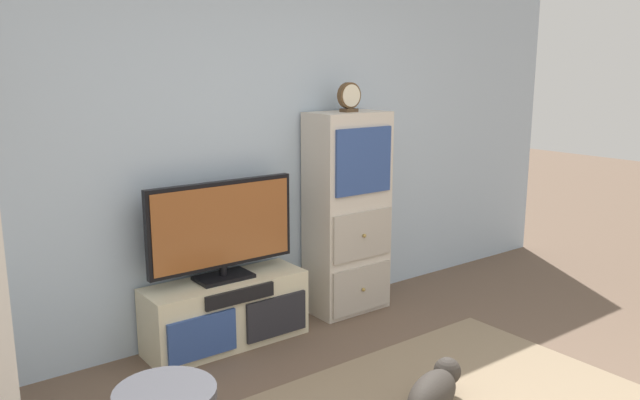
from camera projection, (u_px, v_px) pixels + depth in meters
name	position (u px, v px, depth m)	size (l,w,h in m)	color
back_wall	(242.00, 133.00, 4.26)	(6.40, 0.12, 2.70)	#A8BCD1
media_console	(227.00, 312.00, 4.11)	(1.07, 0.38, 0.44)	beige
television	(222.00, 228.00, 4.01)	(1.01, 0.22, 0.64)	black
side_cabinet	(348.00, 213.00, 4.61)	(0.58, 0.38, 1.47)	beige
desk_clock	(349.00, 97.00, 4.42)	(0.18, 0.08, 0.21)	#4C3823
dog	(434.00, 391.00, 3.31)	(0.52, 0.34, 0.23)	#332D28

